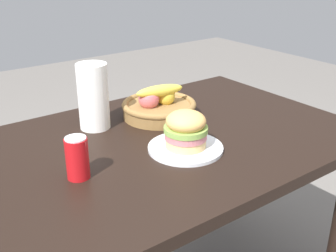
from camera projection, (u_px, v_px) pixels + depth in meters
dining_table at (160, 165)px, 1.49m from camera, size 1.40×0.90×0.75m
plate at (185, 148)px, 1.37m from camera, size 0.25×0.25×0.01m
sandwich at (186, 129)px, 1.35m from camera, size 0.14×0.14×0.12m
soda_can at (77, 158)px, 1.18m from camera, size 0.07×0.07×0.13m
fruit_basket at (159, 106)px, 1.63m from camera, size 0.29×0.29×0.14m
paper_towel_roll at (93, 97)px, 1.50m from camera, size 0.11×0.11×0.24m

